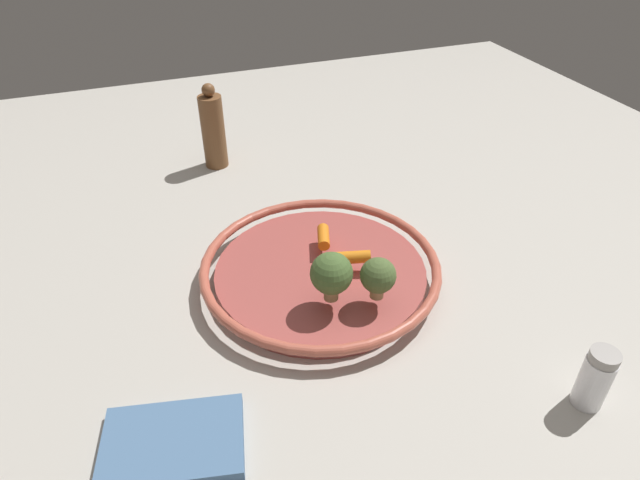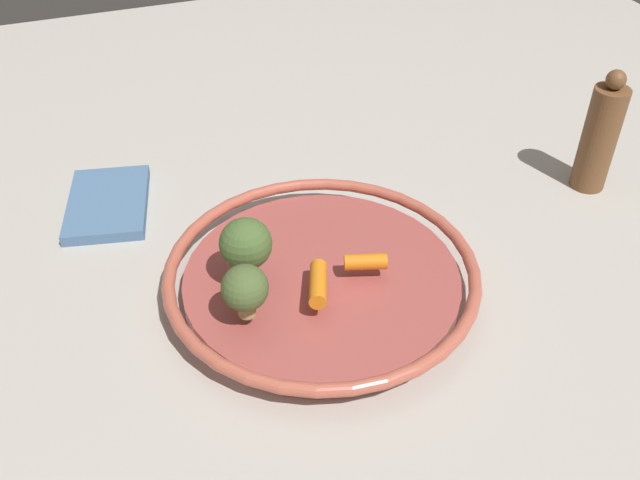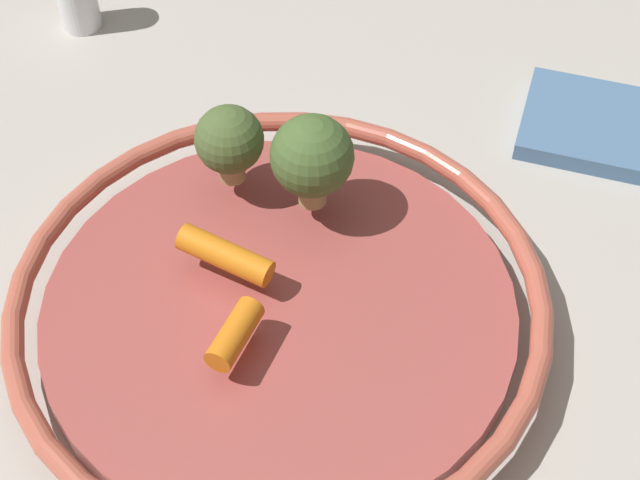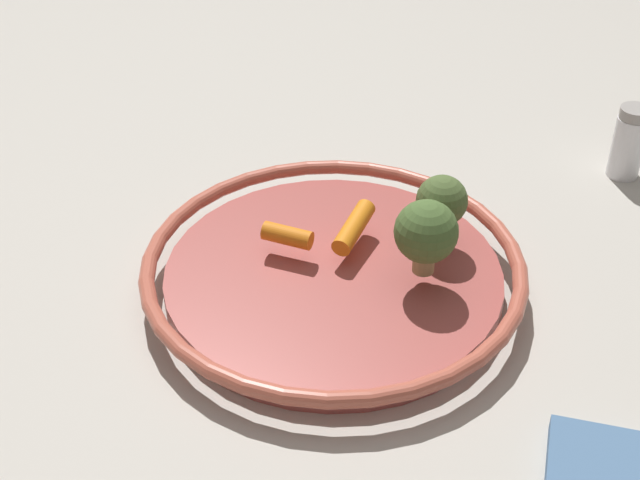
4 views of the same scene
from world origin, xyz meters
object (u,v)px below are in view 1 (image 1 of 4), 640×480
at_px(baby_carrot_back, 323,237).
at_px(broccoli_floret_large, 378,276).
at_px(salt_shaker, 595,379).
at_px(pepper_mill, 213,130).
at_px(serving_bowl, 320,270).
at_px(broccoli_floret_small, 331,274).
at_px(baby_carrot_left, 348,258).
at_px(dish_towel, 173,443).

relative_size(baby_carrot_back, broccoli_floret_large, 0.78).
height_order(broccoli_floret_large, salt_shaker, broccoli_floret_large).
bearing_deg(salt_shaker, pepper_mill, 111.35).
height_order(baby_carrot_back, salt_shaker, salt_shaker).
bearing_deg(serving_bowl, broccoli_floret_small, -100.24).
xyz_separation_m(baby_carrot_left, broccoli_floret_small, (-0.05, -0.06, 0.03)).
bearing_deg(dish_towel, broccoli_floret_large, 20.44).
xyz_separation_m(broccoli_floret_large, pepper_mill, (-0.11, 0.49, 0.00)).
bearing_deg(broccoli_floret_large, dish_towel, -159.56).
height_order(baby_carrot_left, broccoli_floret_small, broccoli_floret_small).
distance_m(baby_carrot_back, pepper_mill, 0.37).
height_order(broccoli_floret_small, dish_towel, broccoli_floret_small).
relative_size(broccoli_floret_small, broccoli_floret_large, 1.18).
relative_size(salt_shaker, pepper_mill, 0.49).
height_order(serving_bowl, broccoli_floret_small, broccoli_floret_small).
height_order(broccoli_floret_small, pepper_mill, pepper_mill).
height_order(baby_carrot_back, broccoli_floret_small, broccoli_floret_small).
bearing_deg(broccoli_floret_small, baby_carrot_left, 50.83).
height_order(baby_carrot_back, dish_towel, baby_carrot_back).
distance_m(baby_carrot_left, salt_shaker, 0.33).
bearing_deg(broccoli_floret_small, pepper_mill, 96.37).
distance_m(baby_carrot_left, baby_carrot_back, 0.06).
xyz_separation_m(serving_bowl, dish_towel, (-0.24, -0.20, -0.01)).
bearing_deg(broccoli_floret_small, dish_towel, -151.46).
relative_size(pepper_mill, dish_towel, 1.12).
xyz_separation_m(salt_shaker, dish_towel, (-0.44, 0.10, -0.03)).
xyz_separation_m(broccoli_floret_large, dish_towel, (-0.28, -0.10, -0.06)).
bearing_deg(dish_towel, broccoli_floret_small, 28.54).
distance_m(serving_bowl, baby_carrot_left, 0.05).
bearing_deg(baby_carrot_left, pepper_mill, 103.79).
xyz_separation_m(serving_bowl, baby_carrot_back, (0.02, 0.04, 0.03)).
bearing_deg(salt_shaker, serving_bowl, 124.40).
relative_size(serving_bowl, pepper_mill, 2.08).
bearing_deg(broccoli_floret_large, baby_carrot_back, 99.23).
xyz_separation_m(baby_carrot_back, broccoli_floret_large, (0.02, -0.14, 0.02)).
relative_size(baby_carrot_left, salt_shaker, 0.78).
bearing_deg(salt_shaker, dish_towel, 166.87).
bearing_deg(serving_bowl, pepper_mill, 99.55).
bearing_deg(broccoli_floret_large, baby_carrot_left, 95.49).
distance_m(pepper_mill, dish_towel, 0.63).
xyz_separation_m(baby_carrot_left, dish_towel, (-0.27, -0.18, -0.04)).
bearing_deg(salt_shaker, baby_carrot_back, 118.49).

